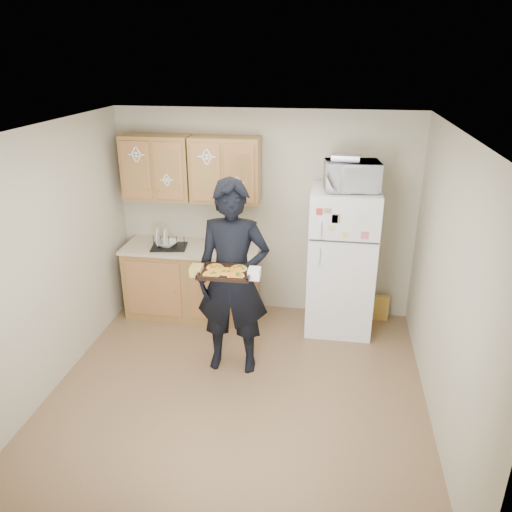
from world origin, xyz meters
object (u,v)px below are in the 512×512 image
object	(u,v)px
microwave	(352,176)
refrigerator	(341,261)
person	(233,279)
dish_rack	(169,241)
baking_tray	(225,273)

from	to	relation	value
microwave	refrigerator	bearing A→B (deg)	125.38
person	refrigerator	bearing A→B (deg)	41.52
microwave	dish_rack	distance (m)	2.27
refrigerator	person	bearing A→B (deg)	-137.04
baking_tray	dish_rack	size ratio (longest dim) A/B	1.17
refrigerator	baking_tray	bearing A→B (deg)	-129.73
dish_rack	refrigerator	bearing A→B (deg)	0.61
dish_rack	baking_tray	bearing A→B (deg)	-52.59
refrigerator	baking_tray	xyz separation A→B (m)	(-1.08, -1.30, 0.35)
dish_rack	microwave	bearing A→B (deg)	-0.77
refrigerator	dish_rack	xyz separation A→B (m)	(-2.05, -0.02, 0.13)
microwave	dish_rack	bearing A→B (deg)	171.75
refrigerator	microwave	world-z (taller)	microwave
refrigerator	person	xyz separation A→B (m)	(-1.07, -1.00, 0.15)
person	microwave	size ratio (longest dim) A/B	3.50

